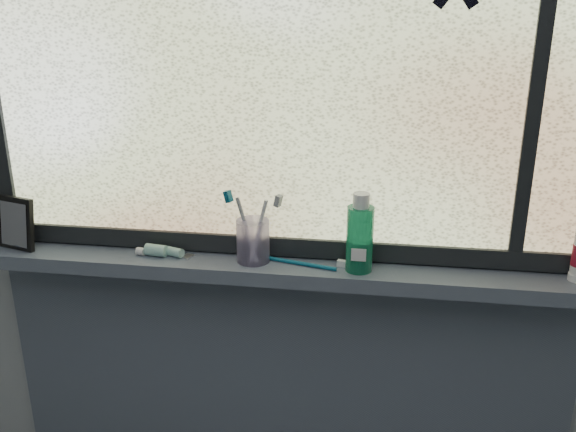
# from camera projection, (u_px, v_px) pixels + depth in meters

# --- Properties ---
(wall_back) EXTENTS (3.00, 0.01, 2.50)m
(wall_back) POSITION_uv_depth(u_px,v_px,m) (283.00, 171.00, 1.68)
(wall_back) COLOR #9EA3A8
(wall_back) RESTS_ON ground
(windowsill) EXTENTS (1.62, 0.14, 0.04)m
(windowsill) POSITION_uv_depth(u_px,v_px,m) (279.00, 270.00, 1.69)
(windowsill) COLOR #4E5768
(windowsill) RESTS_ON wall_back
(sill_apron) EXTENTS (1.62, 0.02, 0.98)m
(sill_apron) POSITION_uv_depth(u_px,v_px,m) (283.00, 416.00, 1.92)
(sill_apron) COLOR #4E5768
(sill_apron) RESTS_ON floor
(window_pane) EXTENTS (1.50, 0.01, 1.00)m
(window_pane) POSITION_uv_depth(u_px,v_px,m) (281.00, 63.00, 1.56)
(window_pane) COLOR silver
(window_pane) RESTS_ON wall_back
(frame_bottom) EXTENTS (1.60, 0.03, 0.05)m
(frame_bottom) POSITION_uv_depth(u_px,v_px,m) (282.00, 245.00, 1.72)
(frame_bottom) COLOR black
(frame_bottom) RESTS_ON windowsill
(frame_mullion) EXTENTS (0.03, 0.03, 1.00)m
(frame_mullion) POSITION_uv_depth(u_px,v_px,m) (539.00, 68.00, 1.47)
(frame_mullion) COLOR black
(frame_mullion) RESTS_ON wall_back
(vanity_mirror) EXTENTS (0.13, 0.09, 0.15)m
(vanity_mirror) POSITION_uv_depth(u_px,v_px,m) (16.00, 223.00, 1.76)
(vanity_mirror) COLOR black
(vanity_mirror) RESTS_ON windowsill
(toothpaste_tube) EXTENTS (0.19, 0.08, 0.03)m
(toothpaste_tube) POSITION_uv_depth(u_px,v_px,m) (163.00, 251.00, 1.72)
(toothpaste_tube) COLOR white
(toothpaste_tube) RESTS_ON windowsill
(toothbrush_cup) EXTENTS (0.11, 0.11, 0.11)m
(toothbrush_cup) POSITION_uv_depth(u_px,v_px,m) (253.00, 241.00, 1.68)
(toothbrush_cup) COLOR #BCABE2
(toothbrush_cup) RESTS_ON windowsill
(toothbrush_lying) EXTENTS (0.24, 0.08, 0.02)m
(toothbrush_lying) POSITION_uv_depth(u_px,v_px,m) (301.00, 262.00, 1.67)
(toothbrush_lying) COLOR #0C526E
(toothbrush_lying) RESTS_ON windowsill
(mouthwash_bottle) EXTENTS (0.07, 0.07, 0.17)m
(mouthwash_bottle) POSITION_uv_depth(u_px,v_px,m) (360.00, 232.00, 1.61)
(mouthwash_bottle) COLOR #1C9262
(mouthwash_bottle) RESTS_ON windowsill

